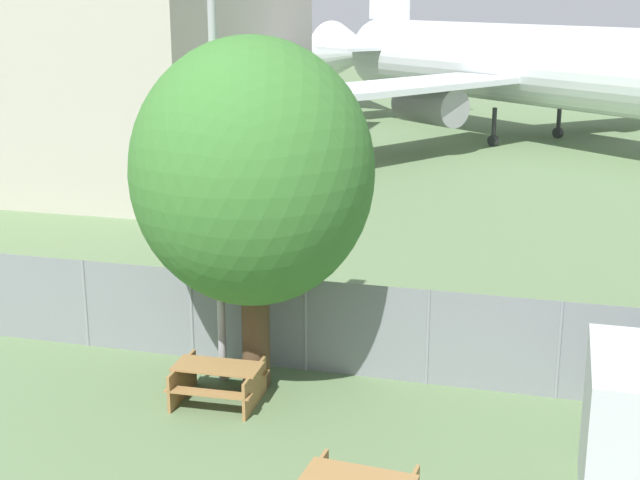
% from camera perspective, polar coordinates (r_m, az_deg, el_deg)
% --- Properties ---
extents(perimeter_fence, '(56.07, 0.07, 2.00)m').
position_cam_1_polar(perimeter_fence, '(18.53, -0.93, -5.48)').
color(perimeter_fence, gray).
rests_on(perimeter_fence, ground).
extents(airplane, '(31.75, 27.67, 12.35)m').
position_cam_1_polar(airplane, '(48.21, 14.25, 10.68)').
color(airplane, white).
rests_on(airplane, ground).
extents(picnic_bench_open_grass, '(1.73, 1.47, 0.76)m').
position_cam_1_polar(picnic_bench_open_grass, '(17.44, -6.55, -8.85)').
color(picnic_bench_open_grass, olive).
rests_on(picnic_bench_open_grass, ground).
extents(tree_left_of_cabin, '(4.65, 4.65, 6.92)m').
position_cam_1_polar(tree_left_of_cabin, '(16.96, -4.34, 4.28)').
color(tree_left_of_cabin, '#4C3823').
rests_on(tree_left_of_cabin, ground).
extents(light_mast, '(0.44, 0.44, 9.13)m').
position_cam_1_polar(light_mast, '(17.06, -6.74, 8.10)').
color(light_mast, '#99999E').
rests_on(light_mast, ground).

